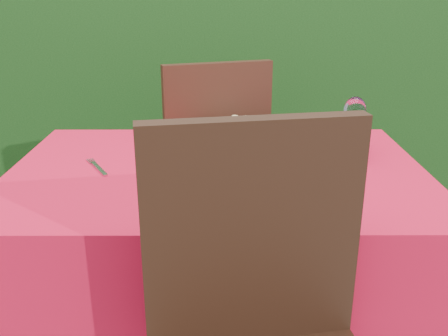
{
  "coord_description": "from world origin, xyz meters",
  "views": [
    {
      "loc": [
        0.02,
        -1.42,
        1.28
      ],
      "look_at": [
        0.02,
        -0.05,
        0.77
      ],
      "focal_mm": 40.0,
      "sensor_mm": 36.0,
      "label": 1
    }
  ],
  "objects_px": {
    "water_glass": "(346,143)",
    "fork": "(99,169)",
    "chair_far": "(211,156)",
    "wine_glass": "(355,113)",
    "pizza_plate": "(226,168)",
    "pasta_plate": "(244,131)"
  },
  "relations": [
    {
      "from": "wine_glass",
      "to": "pasta_plate",
      "type": "bearing_deg",
      "value": 158.71
    },
    {
      "from": "chair_far",
      "to": "pasta_plate",
      "type": "relative_size",
      "value": 4.21
    },
    {
      "from": "pasta_plate",
      "to": "fork",
      "type": "distance_m",
      "value": 0.57
    },
    {
      "from": "fork",
      "to": "chair_far",
      "type": "bearing_deg",
      "value": 33.64
    },
    {
      "from": "chair_far",
      "to": "fork",
      "type": "xyz_separation_m",
      "value": [
        -0.32,
        -0.65,
        0.18
      ]
    },
    {
      "from": "chair_far",
      "to": "pasta_plate",
      "type": "xyz_separation_m",
      "value": [
        0.13,
        -0.31,
        0.21
      ]
    },
    {
      "from": "water_glass",
      "to": "fork",
      "type": "distance_m",
      "value": 0.78
    },
    {
      "from": "chair_far",
      "to": "water_glass",
      "type": "height_order",
      "value": "chair_far"
    },
    {
      "from": "chair_far",
      "to": "wine_glass",
      "type": "height_order",
      "value": "chair_far"
    },
    {
      "from": "chair_far",
      "to": "pizza_plate",
      "type": "xyz_separation_m",
      "value": [
        0.06,
        -0.72,
        0.21
      ]
    },
    {
      "from": "chair_far",
      "to": "water_glass",
      "type": "distance_m",
      "value": 0.74
    },
    {
      "from": "water_glass",
      "to": "wine_glass",
      "type": "xyz_separation_m",
      "value": [
        0.05,
        0.1,
        0.07
      ]
    },
    {
      "from": "pizza_plate",
      "to": "pasta_plate",
      "type": "bearing_deg",
      "value": 80.56
    },
    {
      "from": "pasta_plate",
      "to": "water_glass",
      "type": "distance_m",
      "value": 0.4
    },
    {
      "from": "pasta_plate",
      "to": "water_glass",
      "type": "height_order",
      "value": "water_glass"
    },
    {
      "from": "pasta_plate",
      "to": "wine_glass",
      "type": "xyz_separation_m",
      "value": [
        0.36,
        -0.14,
        0.1
      ]
    },
    {
      "from": "wine_glass",
      "to": "pizza_plate",
      "type": "bearing_deg",
      "value": -148.2
    },
    {
      "from": "pasta_plate",
      "to": "wine_glass",
      "type": "bearing_deg",
      "value": -21.29
    },
    {
      "from": "pizza_plate",
      "to": "water_glass",
      "type": "height_order",
      "value": "water_glass"
    },
    {
      "from": "pasta_plate",
      "to": "fork",
      "type": "xyz_separation_m",
      "value": [
        -0.45,
        -0.34,
        -0.02
      ]
    },
    {
      "from": "chair_far",
      "to": "wine_glass",
      "type": "relative_size",
      "value": 5.48
    },
    {
      "from": "water_glass",
      "to": "wine_glass",
      "type": "height_order",
      "value": "wine_glass"
    }
  ]
}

